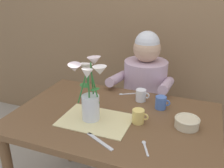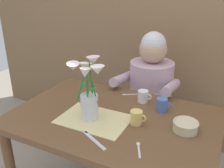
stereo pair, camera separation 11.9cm
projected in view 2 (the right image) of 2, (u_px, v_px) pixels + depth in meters
The scene contains 12 objects.
wood_panel_backdrop at pixel (167, 9), 2.15m from camera, with size 4.00×0.10×2.50m, color brown.
dining_table at pixel (113, 130), 1.52m from camera, with size 1.20×0.80×0.74m.
seated_person at pixel (150, 102), 2.04m from camera, with size 0.45×0.47×1.14m.
striped_placemat at pixel (94, 119), 1.44m from camera, with size 0.40×0.28×0.01m, color beige.
flower_vase at pixel (89, 90), 1.38m from camera, with size 0.23×0.19×0.37m.
ceramic_bowl at pixel (186, 126), 1.32m from camera, with size 0.14×0.14×0.06m.
dinner_knife at pixel (94, 141), 1.25m from camera, with size 0.19×0.02×0.01m, color silver.
coffee_cup at pixel (137, 117), 1.38m from camera, with size 0.09×0.07×0.08m.
tea_cup at pixel (162, 105), 1.53m from camera, with size 0.09×0.07×0.08m.
ceramic_mug at pixel (143, 96), 1.63m from camera, with size 0.09×0.07×0.08m.
spoon_0 at pixel (139, 147), 1.20m from camera, with size 0.06×0.11×0.01m.
spoon_1 at pixel (128, 95), 1.75m from camera, with size 0.11×0.08×0.01m.
Camera 2 is at (0.57, -1.16, 1.48)m, focal length 40.13 mm.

